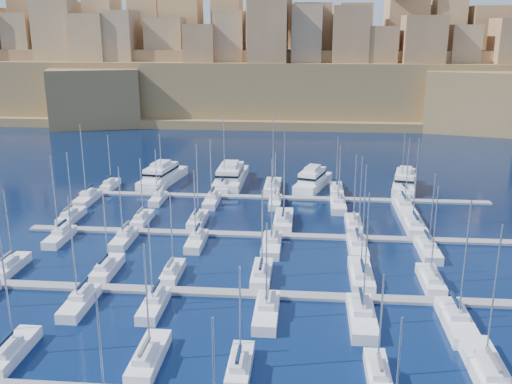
# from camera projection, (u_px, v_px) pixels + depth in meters

# --- Properties ---
(ground) EXTENTS (600.00, 600.00, 0.00)m
(ground) POSITION_uv_depth(u_px,v_px,m) (269.00, 260.00, 85.95)
(ground) COLOR black
(ground) RESTS_ON ground
(pontoon_mid_near) EXTENTS (84.00, 2.00, 0.40)m
(pontoon_mid_near) POSITION_uv_depth(u_px,v_px,m) (263.00, 294.00, 74.42)
(pontoon_mid_near) COLOR slate
(pontoon_mid_near) RESTS_ON ground
(pontoon_mid_far) EXTENTS (84.00, 2.00, 0.40)m
(pontoon_mid_far) POSITION_uv_depth(u_px,v_px,m) (273.00, 235.00, 95.46)
(pontoon_mid_far) COLOR slate
(pontoon_mid_far) RESTS_ON ground
(pontoon_far) EXTENTS (84.00, 2.00, 0.40)m
(pontoon_far) POSITION_uv_depth(u_px,v_px,m) (279.00, 198.00, 116.50)
(pontoon_far) COLOR slate
(pontoon_far) RESTS_ON ground
(sailboat_1) EXTENTS (2.62, 8.72, 13.66)m
(sailboat_1) POSITION_uv_depth(u_px,v_px,m) (12.00, 351.00, 60.40)
(sailboat_1) COLOR white
(sailboat_1) RESTS_ON ground
(sailboat_2) EXTENTS (2.73, 9.10, 13.45)m
(sailboat_2) POSITION_uv_depth(u_px,v_px,m) (149.00, 357.00, 59.33)
(sailboat_2) COLOR white
(sailboat_2) RESTS_ON ground
(sailboat_3) EXTENTS (2.30, 7.68, 11.72)m
(sailboat_3) POSITION_uv_depth(u_px,v_px,m) (240.00, 366.00, 57.85)
(sailboat_3) COLOR white
(sailboat_3) RESTS_ON ground
(sailboat_4) EXTENTS (2.23, 7.43, 11.50)m
(sailboat_4) POSITION_uv_depth(u_px,v_px,m) (378.00, 373.00, 56.57)
(sailboat_4) COLOR white
(sailboat_4) RESTS_ON ground
(sailboat_5) EXTENTS (3.24, 10.80, 16.22)m
(sailboat_5) POSITION_uv_depth(u_px,v_px,m) (487.00, 369.00, 57.20)
(sailboat_5) COLOR white
(sailboat_5) RESTS_ON ground
(sailboat_12) EXTENTS (2.38, 7.92, 12.26)m
(sailboat_12) POSITION_uv_depth(u_px,v_px,m) (11.00, 266.00, 82.03)
(sailboat_12) COLOR white
(sailboat_12) RESTS_ON ground
(sailboat_13) EXTENTS (2.55, 8.52, 11.97)m
(sailboat_13) POSITION_uv_depth(u_px,v_px,m) (107.00, 268.00, 81.12)
(sailboat_13) COLOR white
(sailboat_13) RESTS_ON ground
(sailboat_14) EXTENTS (2.27, 7.56, 12.51)m
(sailboat_14) POSITION_uv_depth(u_px,v_px,m) (173.00, 272.00, 79.86)
(sailboat_14) COLOR white
(sailboat_14) RESTS_ON ground
(sailboat_15) EXTENTS (2.62, 8.72, 12.95)m
(sailboat_15) POSITION_uv_depth(u_px,v_px,m) (262.00, 274.00, 79.34)
(sailboat_15) COLOR white
(sailboat_15) RESTS_ON ground
(sailboat_16) EXTENTS (3.04, 10.13, 16.60)m
(sailboat_16) POSITION_uv_depth(u_px,v_px,m) (361.00, 275.00, 78.83)
(sailboat_16) COLOR white
(sailboat_16) RESTS_ON ground
(sailboat_17) EXTENTS (2.62, 8.73, 14.18)m
(sailboat_17) POSITION_uv_depth(u_px,v_px,m) (431.00, 280.00, 77.39)
(sailboat_17) COLOR white
(sailboat_17) RESTS_ON ground
(sailboat_19) EXTENTS (2.61, 8.70, 14.94)m
(sailboat_19) POSITION_uv_depth(u_px,v_px,m) (80.00, 302.00, 71.16)
(sailboat_19) COLOR white
(sailboat_19) RESTS_ON ground
(sailboat_20) EXTENTS (2.50, 8.32, 13.15)m
(sailboat_20) POSITION_uv_depth(u_px,v_px,m) (154.00, 305.00, 70.55)
(sailboat_20) COLOR white
(sailboat_20) RESTS_ON ground
(sailboat_21) EXTENTS (2.83, 9.43, 12.56)m
(sailboat_21) POSITION_uv_depth(u_px,v_px,m) (267.00, 311.00, 68.84)
(sailboat_21) COLOR white
(sailboat_21) RESTS_ON ground
(sailboat_22) EXTENTS (3.08, 10.28, 16.59)m
(sailboat_22) POSITION_uv_depth(u_px,v_px,m) (362.00, 317.00, 67.47)
(sailboat_22) COLOR white
(sailboat_22) RESTS_ON ground
(sailboat_23) EXTENTS (3.08, 10.28, 16.02)m
(sailboat_23) POSITION_uv_depth(u_px,v_px,m) (457.00, 321.00, 66.54)
(sailboat_23) COLOR white
(sailboat_23) RESTS_ON ground
(sailboat_24) EXTENTS (2.56, 8.54, 12.78)m
(sailboat_24) POSITION_uv_depth(u_px,v_px,m) (71.00, 216.00, 103.38)
(sailboat_24) COLOR white
(sailboat_24) RESTS_ON ground
(sailboat_25) EXTENTS (2.39, 7.97, 12.01)m
(sailboat_25) POSITION_uv_depth(u_px,v_px,m) (142.00, 219.00, 102.00)
(sailboat_25) COLOR white
(sailboat_25) RESTS_ON ground
(sailboat_26) EXTENTS (2.61, 8.71, 14.64)m
(sailboat_26) POSITION_uv_depth(u_px,v_px,m) (198.00, 220.00, 101.49)
(sailboat_26) COLOR white
(sailboat_26) RESTS_ON ground
(sailboat_27) EXTENTS (3.20, 10.66, 16.73)m
(sailboat_27) POSITION_uv_depth(u_px,v_px,m) (283.00, 220.00, 101.11)
(sailboat_27) COLOR white
(sailboat_27) RESTS_ON ground
(sailboat_28) EXTENTS (2.65, 8.84, 13.38)m
(sailboat_28) POSITION_uv_depth(u_px,v_px,m) (353.00, 224.00, 99.23)
(sailboat_28) COLOR white
(sailboat_28) RESTS_ON ground
(sailboat_29) EXTENTS (3.18, 10.61, 16.07)m
(sailboat_29) POSITION_uv_depth(u_px,v_px,m) (413.00, 224.00, 99.17)
(sailboat_29) COLOR white
(sailboat_29) RESTS_ON ground
(sailboat_30) EXTENTS (2.53, 8.44, 14.70)m
(sailboat_30) POSITION_uv_depth(u_px,v_px,m) (60.00, 237.00, 93.35)
(sailboat_30) COLOR white
(sailboat_30) RESTS_ON ground
(sailboat_31) EXTENTS (2.54, 8.46, 13.19)m
(sailboat_31) POSITION_uv_depth(u_px,v_px,m) (124.00, 239.00, 92.44)
(sailboat_31) COLOR white
(sailboat_31) RESTS_ON ground
(sailboat_32) EXTENTS (2.51, 8.38, 12.82)m
(sailboat_32) POSITION_uv_depth(u_px,v_px,m) (197.00, 241.00, 91.47)
(sailboat_32) COLOR white
(sailboat_32) RESTS_ON ground
(sailboat_33) EXTENTS (2.91, 9.69, 15.03)m
(sailboat_33) POSITION_uv_depth(u_px,v_px,m) (272.00, 245.00, 89.82)
(sailboat_33) COLOR white
(sailboat_33) RESTS_ON ground
(sailboat_34) EXTENTS (2.83, 9.43, 15.69)m
(sailboat_34) POSITION_uv_depth(u_px,v_px,m) (357.00, 247.00, 88.81)
(sailboat_34) COLOR white
(sailboat_34) RESTS_ON ground
(sailboat_35) EXTENTS (2.80, 9.33, 13.33)m
(sailboat_35) POSITION_uv_depth(u_px,v_px,m) (428.00, 249.00, 87.95)
(sailboat_35) COLOR white
(sailboat_35) RESTS_ON ground
(sailboat_36) EXTENTS (2.28, 7.61, 11.90)m
(sailboat_36) POSITION_uv_depth(u_px,v_px,m) (110.00, 185.00, 124.00)
(sailboat_36) COLOR white
(sailboat_36) RESTS_ON ground
(sailboat_37) EXTENTS (2.60, 8.66, 12.23)m
(sailboat_37) POSITION_uv_depth(u_px,v_px,m) (161.00, 185.00, 123.55)
(sailboat_37) COLOR white
(sailboat_37) RESTS_ON ground
(sailboat_38) EXTENTS (2.80, 9.35, 16.27)m
(sailboat_38) POSITION_uv_depth(u_px,v_px,m) (224.00, 186.00, 122.69)
(sailboat_38) COLOR white
(sailboat_38) RESTS_ON ground
(sailboat_39) EXTENTS (3.25, 10.85, 16.22)m
(sailboat_39) POSITION_uv_depth(u_px,v_px,m) (273.00, 186.00, 122.51)
(sailboat_39) COLOR white
(sailboat_39) RESTS_ON ground
(sailboat_40) EXTENTS (2.63, 8.78, 12.36)m
(sailboat_40) POSITION_uv_depth(u_px,v_px,m) (336.00, 189.00, 120.41)
(sailboat_40) COLOR white
(sailboat_40) RESTS_ON ground
(sailboat_41) EXTENTS (2.46, 8.20, 14.10)m
(sailboat_41) POSITION_uv_depth(u_px,v_px,m) (401.00, 191.00, 118.99)
(sailboat_41) COLOR white
(sailboat_41) RESTS_ON ground
(sailboat_42) EXTENTS (2.90, 9.67, 16.06)m
(sailboat_42) POSITION_uv_depth(u_px,v_px,m) (87.00, 198.00, 114.12)
(sailboat_42) COLOR white
(sailboat_42) RESTS_ON ground
(sailboat_43) EXTENTS (2.20, 7.34, 11.07)m
(sailboat_43) POSITION_uv_depth(u_px,v_px,m) (158.00, 199.00, 114.03)
(sailboat_43) COLOR white
(sailboat_43) RESTS_ON ground
(sailboat_44) EXTENTS (2.55, 8.49, 13.46)m
(sailboat_44) POSITION_uv_depth(u_px,v_px,m) (212.00, 201.00, 112.55)
(sailboat_44) COLOR white
(sailboat_44) RESTS_ON ground
(sailboat_45) EXTENTS (2.30, 7.68, 11.03)m
(sailboat_45) POSITION_uv_depth(u_px,v_px,m) (275.00, 202.00, 111.89)
(sailboat_45) COLOR white
(sailboat_45) RESTS_ON ground
(sailboat_46) EXTENTS (2.80, 9.33, 12.82)m
(sailboat_46) POSITION_uv_depth(u_px,v_px,m) (338.00, 205.00, 110.07)
(sailboat_46) COLOR white
(sailboat_46) RESTS_ON ground
(sailboat_47) EXTENTS (3.15, 10.50, 14.51)m
(sailboat_47) POSITION_uv_depth(u_px,v_px,m) (404.00, 207.00, 108.45)
(sailboat_47) COLOR white
(sailboat_47) RESTS_ON ground
(motor_yacht_a) EXTENTS (7.99, 18.15, 5.25)m
(motor_yacht_a) POSITION_uv_depth(u_px,v_px,m) (162.00, 175.00, 127.84)
(motor_yacht_a) COLOR white
(motor_yacht_a) RESTS_ON ground
(motor_yacht_b) EXTENTS (5.98, 19.22, 5.25)m
(motor_yacht_b) POSITION_uv_depth(u_px,v_px,m) (231.00, 176.00, 127.28)
(motor_yacht_b) COLOR white
(motor_yacht_b) RESTS_ON ground
(motor_yacht_c) EXTENTS (8.79, 15.73, 5.25)m
(motor_yacht_c) POSITION_uv_depth(u_px,v_px,m) (313.00, 180.00, 123.87)
(motor_yacht_c) COLOR white
(motor_yacht_c) RESTS_ON ground
(motor_yacht_d) EXTENTS (7.58, 15.78, 5.25)m
(motor_yacht_d) POSITION_uv_depth(u_px,v_px,m) (405.00, 182.00, 122.25)
(motor_yacht_d) COLOR white
(motor_yacht_d) RESTS_ON ground
(fortified_city) EXTENTS (460.00, 108.95, 59.52)m
(fortified_city) POSITION_uv_depth(u_px,v_px,m) (294.00, 76.00, 230.36)
(fortified_city) COLOR brown
(fortified_city) RESTS_ON ground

